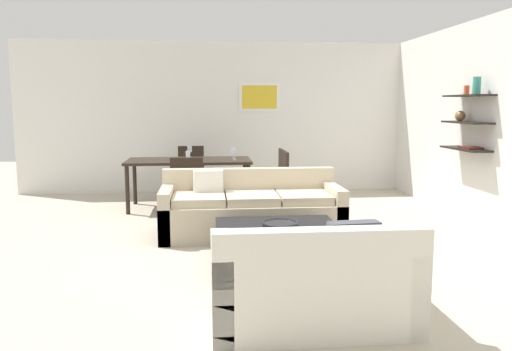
# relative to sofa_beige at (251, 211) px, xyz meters

# --- Properties ---
(ground_plane) EXTENTS (18.00, 18.00, 0.00)m
(ground_plane) POSITION_rel_sofa_beige_xyz_m (0.03, -0.34, -0.29)
(ground_plane) COLOR #BCB29E
(back_wall_unit) EXTENTS (8.40, 0.09, 2.70)m
(back_wall_unit) POSITION_rel_sofa_beige_xyz_m (0.33, 3.19, 1.06)
(back_wall_unit) COLOR silver
(back_wall_unit) RESTS_ON ground
(right_wall_shelf_unit) EXTENTS (0.34, 8.20, 2.70)m
(right_wall_shelf_unit) POSITION_rel_sofa_beige_xyz_m (3.06, 0.27, 1.06)
(right_wall_shelf_unit) COLOR silver
(right_wall_shelf_unit) RESTS_ON ground
(sofa_beige) EXTENTS (2.17, 0.90, 0.78)m
(sofa_beige) POSITION_rel_sofa_beige_xyz_m (0.00, 0.00, 0.00)
(sofa_beige) COLOR beige
(sofa_beige) RESTS_ON ground
(loveseat_white) EXTENTS (1.44, 0.90, 0.78)m
(loveseat_white) POSITION_rel_sofa_beige_xyz_m (0.22, -2.57, 0.00)
(loveseat_white) COLOR silver
(loveseat_white) RESTS_ON ground
(coffee_table) EXTENTS (1.22, 1.08, 0.38)m
(coffee_table) POSITION_rel_sofa_beige_xyz_m (0.17, -1.23, -0.10)
(coffee_table) COLOR black
(coffee_table) RESTS_ON ground
(decorative_bowl) EXTENTS (0.36, 0.36, 0.07)m
(decorative_bowl) POSITION_rel_sofa_beige_xyz_m (0.18, -1.28, 0.13)
(decorative_bowl) COLOR black
(decorative_bowl) RESTS_ON coffee_table
(dining_table) EXTENTS (1.88, 0.89, 0.75)m
(dining_table) POSITION_rel_sofa_beige_xyz_m (-0.80, 1.72, 0.39)
(dining_table) COLOR black
(dining_table) RESTS_ON ground
(dining_chair_foot) EXTENTS (0.44, 0.44, 0.88)m
(dining_chair_foot) POSITION_rel_sofa_beige_xyz_m (-0.80, 0.87, 0.21)
(dining_chair_foot) COLOR black
(dining_chair_foot) RESTS_ON ground
(dining_chair_right_far) EXTENTS (0.44, 0.44, 0.88)m
(dining_chair_right_far) POSITION_rel_sofa_beige_xyz_m (0.55, 1.92, 0.21)
(dining_chair_right_far) COLOR black
(dining_chair_right_far) RESTS_ON ground
(dining_chair_head) EXTENTS (0.44, 0.44, 0.88)m
(dining_chair_head) POSITION_rel_sofa_beige_xyz_m (-0.80, 2.58, 0.21)
(dining_chair_head) COLOR black
(dining_chair_head) RESTS_ON ground
(dining_chair_right_near) EXTENTS (0.44, 0.44, 0.88)m
(dining_chair_right_near) POSITION_rel_sofa_beige_xyz_m (0.55, 1.52, 0.21)
(dining_chair_right_near) COLOR black
(dining_chair_right_near) RESTS_ON ground
(wine_glass_foot) EXTENTS (0.06, 0.06, 0.17)m
(wine_glass_foot) POSITION_rel_sofa_beige_xyz_m (-0.80, 1.34, 0.57)
(wine_glass_foot) COLOR silver
(wine_glass_foot) RESTS_ON dining_table
(wine_glass_head) EXTENTS (0.07, 0.07, 0.18)m
(wine_glass_head) POSITION_rel_sofa_beige_xyz_m (-0.80, 2.11, 0.58)
(wine_glass_head) COLOR silver
(wine_glass_head) RESTS_ON dining_table
(wine_glass_right_near) EXTENTS (0.07, 0.07, 0.16)m
(wine_glass_right_near) POSITION_rel_sofa_beige_xyz_m (-0.10, 1.61, 0.57)
(wine_glass_right_near) COLOR silver
(wine_glass_right_near) RESTS_ON dining_table
(wine_glass_right_far) EXTENTS (0.08, 0.08, 0.16)m
(wine_glass_right_far) POSITION_rel_sofa_beige_xyz_m (-0.10, 1.83, 0.57)
(wine_glass_right_far) COLOR silver
(wine_glass_right_far) RESTS_ON dining_table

